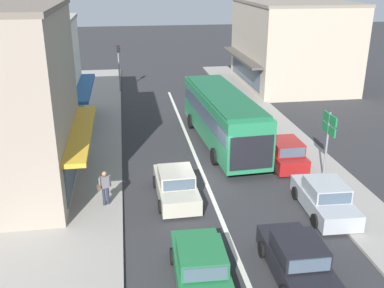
# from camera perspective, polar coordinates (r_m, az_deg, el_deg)

# --- Properties ---
(ground_plane) EXTENTS (140.00, 140.00, 0.00)m
(ground_plane) POSITION_cam_1_polar(r_m,az_deg,el_deg) (23.06, 1.67, -4.58)
(ground_plane) COLOR #2D2D30
(lane_centre_line) EXTENTS (0.20, 28.00, 0.01)m
(lane_centre_line) POSITION_cam_1_polar(r_m,az_deg,el_deg) (26.67, 0.15, -0.89)
(lane_centre_line) COLOR silver
(lane_centre_line) RESTS_ON ground
(sidewalk_left) EXTENTS (5.20, 44.00, 0.14)m
(sidewalk_left) POSITION_cam_1_polar(r_m,az_deg,el_deg) (28.39, -14.18, -0.01)
(sidewalk_left) COLOR gray
(sidewalk_left) RESTS_ON ground
(kerb_right) EXTENTS (2.80, 44.00, 0.12)m
(kerb_right) POSITION_cam_1_polar(r_m,az_deg,el_deg) (29.95, 11.36, 1.32)
(kerb_right) COLOR gray
(kerb_right) RESTS_ON ground
(shopfront_mid_block) EXTENTS (7.49, 8.43, 7.18)m
(shopfront_mid_block) POSITION_cam_1_polar(r_m,az_deg,el_deg) (31.45, -20.39, 8.05)
(shopfront_mid_block) COLOR silver
(shopfront_mid_block) RESTS_ON ground
(building_right_far) EXTENTS (9.59, 11.68, 7.56)m
(building_right_far) POSITION_cam_1_polar(r_m,az_deg,el_deg) (42.94, 12.57, 12.30)
(building_right_far) COLOR #B2A38E
(building_right_far) RESTS_ON ground
(city_bus) EXTENTS (3.19, 10.98, 3.23)m
(city_bus) POSITION_cam_1_polar(r_m,az_deg,el_deg) (27.21, 3.88, 3.72)
(city_bus) COLOR #237A4C
(city_bus) RESTS_ON ground
(sedan_behind_bus_near) EXTENTS (1.99, 4.25, 1.47)m
(sedan_behind_bus_near) POSITION_cam_1_polar(r_m,az_deg,el_deg) (15.66, 1.16, -15.48)
(sedan_behind_bus_near) COLOR #1E6638
(sedan_behind_bus_near) RESTS_ON ground
(sedan_queue_far_back) EXTENTS (1.94, 4.22, 1.47)m
(sedan_queue_far_back) POSITION_cam_1_polar(r_m,az_deg,el_deg) (16.42, 13.23, -14.18)
(sedan_queue_far_back) COLOR black
(sedan_queue_far_back) RESTS_ON ground
(sedan_behind_bus_mid) EXTENTS (1.97, 4.24, 1.47)m
(sedan_behind_bus_mid) POSITION_cam_1_polar(r_m,az_deg,el_deg) (21.00, -2.04, -5.29)
(sedan_behind_bus_mid) COLOR #B7B29E
(sedan_behind_bus_mid) RESTS_ON ground
(parked_sedan_kerb_front) EXTENTS (2.02, 4.26, 1.47)m
(parked_sedan_kerb_front) POSITION_cam_1_polar(r_m,az_deg,el_deg) (20.69, 16.50, -6.64)
(parked_sedan_kerb_front) COLOR #9EA3A8
(parked_sedan_kerb_front) RESTS_ON ground
(parked_hatchback_kerb_second) EXTENTS (1.84, 3.71, 1.54)m
(parked_hatchback_kerb_second) POSITION_cam_1_polar(r_m,az_deg,el_deg) (24.99, 11.57, -1.15)
(parked_hatchback_kerb_second) COLOR maroon
(parked_hatchback_kerb_second) RESTS_ON ground
(traffic_light_downstreet) EXTENTS (0.33, 0.24, 4.20)m
(traffic_light_downstreet) POSITION_cam_1_polar(r_m,az_deg,el_deg) (39.61, -9.29, 10.46)
(traffic_light_downstreet) COLOR gray
(traffic_light_downstreet) RESTS_ON ground
(directional_road_sign) EXTENTS (0.10, 1.40, 3.60)m
(directional_road_sign) POSITION_cam_1_polar(r_m,az_deg,el_deg) (23.03, 16.96, 1.71)
(directional_road_sign) COLOR gray
(directional_road_sign) RESTS_ON ground
(pedestrian_with_handbag_near) EXTENTS (0.63, 0.45, 1.63)m
(pedestrian_with_handbag_near) POSITION_cam_1_polar(r_m,az_deg,el_deg) (20.41, -11.01, -5.25)
(pedestrian_with_handbag_near) COLOR #232838
(pedestrian_with_handbag_near) RESTS_ON sidewalk_left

